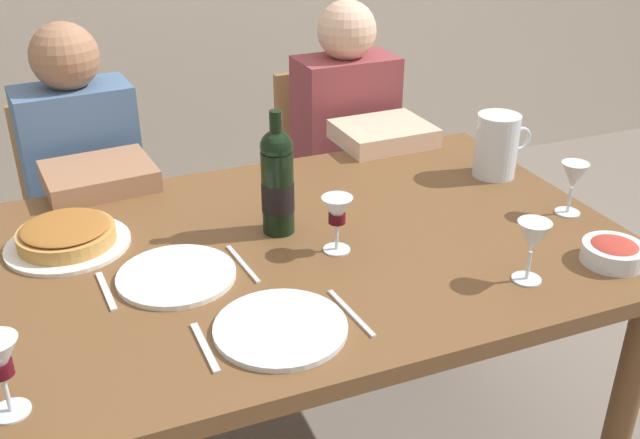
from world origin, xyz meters
TOP-DOWN VIEW (x-y plane):
  - dining_table at (0.00, 0.00)m, footprint 1.50×1.00m
  - wine_bottle at (-0.05, 0.08)m, footprint 0.08×0.08m
  - water_pitcher at (0.64, 0.17)m, footprint 0.17×0.12m
  - baked_tart at (-0.53, 0.19)m, footprint 0.29×0.29m
  - salad_bowl at (0.60, -0.35)m, footprint 0.14×0.14m
  - wine_glass_left_diner at (0.38, -0.34)m, footprint 0.07×0.07m
  - wine_glass_centre at (0.05, -0.07)m, footprint 0.07×0.07m
  - wine_glass_spare at (0.67, -0.11)m, footprint 0.07×0.07m
  - dinner_plate_left_setting at (-0.33, -0.05)m, footprint 0.26×0.26m
  - dinner_plate_right_setting at (-0.18, -0.31)m, footprint 0.26×0.26m
  - fork_left_setting at (-0.48, -0.05)m, footprint 0.03×0.16m
  - knife_left_setting at (-0.18, -0.05)m, footprint 0.03×0.18m
  - knife_right_setting at (-0.03, -0.31)m, footprint 0.03×0.18m
  - spoon_right_setting at (-0.33, -0.31)m, footprint 0.02×0.16m
  - chair_left at (-0.46, 0.91)m, footprint 0.44×0.44m
  - diner_left at (-0.44, 0.68)m, footprint 0.37×0.53m
  - chair_right at (0.45, 0.92)m, footprint 0.41×0.41m
  - diner_right at (0.45, 0.68)m, footprint 0.35×0.51m

SIDE VIEW (x-z plane):
  - chair_left at x=-0.46m, z-range 0.06..0.93m
  - chair_right at x=0.45m, z-range 0.06..0.93m
  - diner_left at x=-0.44m, z-range 0.04..1.20m
  - diner_right at x=0.45m, z-range 0.04..1.20m
  - dining_table at x=0.00m, z-range 0.29..1.05m
  - fork_left_setting at x=-0.48m, z-range 0.76..0.76m
  - knife_left_setting at x=-0.18m, z-range 0.76..0.76m
  - knife_right_setting at x=-0.03m, z-range 0.76..0.76m
  - spoon_right_setting at x=-0.33m, z-range 0.76..0.76m
  - dinner_plate_left_setting at x=-0.33m, z-range 0.76..0.77m
  - dinner_plate_right_setting at x=-0.18m, z-range 0.76..0.77m
  - salad_bowl at x=0.60m, z-range 0.76..0.81m
  - baked_tart at x=-0.53m, z-range 0.76..0.82m
  - water_pitcher at x=0.64m, z-range 0.75..0.93m
  - wine_glass_centre at x=0.05m, z-range 0.79..0.92m
  - wine_glass_spare at x=0.67m, z-range 0.79..0.93m
  - wine_glass_left_diner at x=0.38m, z-range 0.79..0.93m
  - wine_bottle at x=-0.05m, z-range 0.74..1.04m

